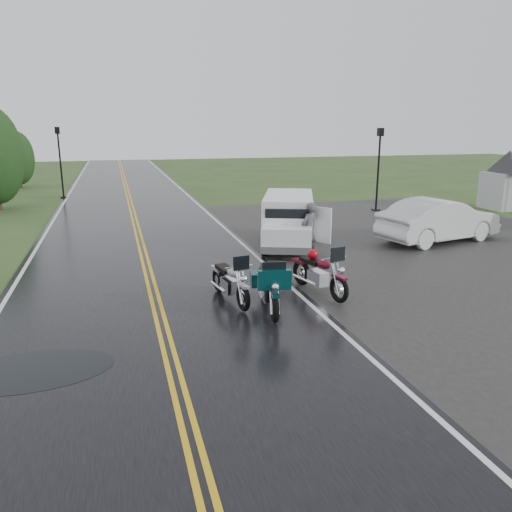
{
  "coord_description": "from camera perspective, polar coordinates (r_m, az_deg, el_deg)",
  "views": [
    {
      "loc": [
        -0.83,
        -10.81,
        4.48
      ],
      "look_at": [
        2.8,
        2.0,
        1.0
      ],
      "focal_mm": 35.0,
      "sensor_mm": 36.0,
      "label": 1
    }
  ],
  "objects": [
    {
      "name": "road",
      "position": [
        21.3,
        -13.24,
        2.16
      ],
      "size": [
        8.0,
        100.0,
        0.04
      ],
      "primitive_type": "cube",
      "color": "black",
      "rests_on": "ground"
    },
    {
      "name": "visitor_center",
      "position": [
        30.96,
        26.89,
        9.24
      ],
      "size": [
        16.0,
        10.0,
        4.8
      ],
      "primitive_type": null,
      "color": "#A8AAAD",
      "rests_on": "ground"
    },
    {
      "name": "parking_pad",
      "position": [
        20.24,
        20.45,
        0.97
      ],
      "size": [
        14.0,
        24.0,
        0.03
      ],
      "primitive_type": "cube",
      "color": "black",
      "rests_on": "ground"
    },
    {
      "name": "motorcycle_red",
      "position": [
        12.89,
        9.52,
        -2.55
      ],
      "size": [
        1.38,
        2.55,
        1.43
      ],
      "primitive_type": null,
      "rotation": [
        0.0,
        0.0,
        0.22
      ],
      "color": "#550918",
      "rests_on": "ground"
    },
    {
      "name": "lamp_post_far_left",
      "position": [
        34.2,
        -21.45,
        9.9
      ],
      "size": [
        0.38,
        0.38,
        4.48
      ],
      "primitive_type": null,
      "color": "black",
      "rests_on": "ground"
    },
    {
      "name": "lamp_post_far_right",
      "position": [
        27.73,
        13.79,
        9.55
      ],
      "size": [
        0.38,
        0.38,
        4.44
      ],
      "primitive_type": null,
      "color": "black",
      "rests_on": "ground"
    },
    {
      "name": "van_white",
      "position": [
        17.5,
        1.05,
        3.13
      ],
      "size": [
        3.56,
        5.37,
        1.98
      ],
      "primitive_type": null,
      "rotation": [
        0.0,
        0.0,
        -0.36
      ],
      "color": "white",
      "rests_on": "ground"
    },
    {
      "name": "tree_left_far",
      "position": [
        41.36,
        -25.48,
        9.48
      ],
      "size": [
        2.29,
        2.29,
        3.53
      ],
      "primitive_type": null,
      "color": "#1E3D19",
      "rests_on": "ground"
    },
    {
      "name": "ground",
      "position": [
        11.73,
        -10.66,
        -8.07
      ],
      "size": [
        120.0,
        120.0,
        0.0
      ],
      "primitive_type": "plane",
      "color": "#2D471E",
      "rests_on": "ground"
    },
    {
      "name": "motorcycle_teal",
      "position": [
        11.46,
        2.16,
        -4.54
      ],
      "size": [
        1.26,
        2.53,
        1.43
      ],
      "primitive_type": null,
      "rotation": [
        0.0,
        0.0,
        -0.16
      ],
      "color": "#043132",
      "rests_on": "ground"
    },
    {
      "name": "sedan_white",
      "position": [
        21.0,
        20.18,
        3.79
      ],
      "size": [
        5.43,
        2.87,
        1.7
      ],
      "primitive_type": "imported",
      "rotation": [
        0.0,
        0.0,
        1.79
      ],
      "color": "silver",
      "rests_on": "ground"
    },
    {
      "name": "motorcycle_silver",
      "position": [
        12.16,
        -1.48,
        -3.57
      ],
      "size": [
        1.2,
        2.4,
        1.36
      ],
      "primitive_type": null,
      "rotation": [
        0.0,
        0.0,
        0.16
      ],
      "color": "#9EA1A5",
      "rests_on": "ground"
    },
    {
      "name": "person_at_van",
      "position": [
        17.48,
        6.08,
        2.92
      ],
      "size": [
        0.83,
        0.75,
        1.91
      ],
      "primitive_type": "imported",
      "rotation": [
        0.0,
        0.0,
        3.67
      ],
      "color": "#504F55",
      "rests_on": "ground"
    }
  ]
}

